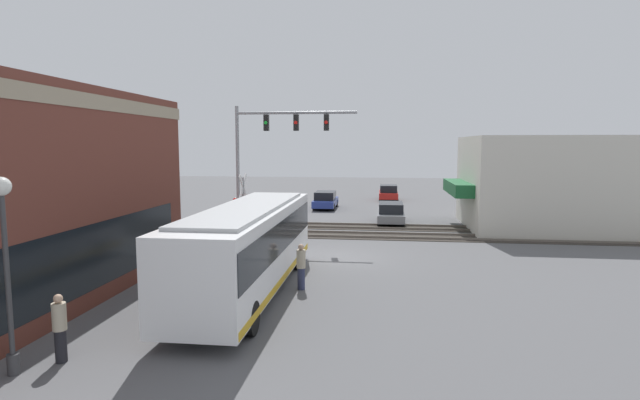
% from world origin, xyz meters
% --- Properties ---
extents(ground_plane, '(120.00, 120.00, 0.00)m').
position_xyz_m(ground_plane, '(0.00, 0.00, 0.00)').
color(ground_plane, '#565659').
extents(shop_building, '(8.93, 11.14, 5.94)m').
position_xyz_m(shop_building, '(10.18, -12.43, 2.97)').
color(shop_building, beige).
rests_on(shop_building, ground).
extents(city_bus, '(11.72, 2.59, 3.22)m').
position_xyz_m(city_bus, '(-6.01, 2.80, 1.78)').
color(city_bus, white).
rests_on(city_bus, ground).
extents(traffic_signal_gantry, '(0.42, 6.92, 7.59)m').
position_xyz_m(traffic_signal_gantry, '(4.40, 4.28, 5.57)').
color(traffic_signal_gantry, gray).
rests_on(traffic_signal_gantry, ground).
extents(crossing_signal, '(1.41, 1.18, 3.81)m').
position_xyz_m(crossing_signal, '(3.69, 5.77, 2.30)').
color(crossing_signal, gray).
rests_on(crossing_signal, ground).
extents(streetlamp, '(0.44, 0.44, 4.68)m').
position_xyz_m(streetlamp, '(-13.12, 6.59, 2.80)').
color(streetlamp, '#38383A').
rests_on(streetlamp, ground).
extents(rail_track_near, '(2.60, 60.00, 0.15)m').
position_xyz_m(rail_track_near, '(6.00, 0.00, 0.03)').
color(rail_track_near, '#332D28').
rests_on(rail_track_near, ground).
extents(rail_track_far, '(2.60, 60.00, 0.15)m').
position_xyz_m(rail_track_far, '(9.20, 0.00, 0.03)').
color(rail_track_far, '#332D28').
rests_on(rail_track_far, ground).
extents(parked_car_grey, '(4.76, 1.82, 1.43)m').
position_xyz_m(parked_car_grey, '(11.26, -2.60, 0.67)').
color(parked_car_grey, slate).
rests_on(parked_car_grey, ground).
extents(parked_car_blue, '(4.59, 1.82, 1.48)m').
position_xyz_m(parked_car_blue, '(18.54, 2.80, 0.69)').
color(parked_car_blue, navy).
rests_on(parked_car_blue, ground).
extents(parked_car_red, '(4.25, 1.82, 1.51)m').
position_xyz_m(parked_car_red, '(25.80, -2.60, 0.69)').
color(parked_car_red, '#B21E19').
rests_on(parked_car_red, ground).
extents(pedestrian_near_bus, '(0.34, 0.34, 1.73)m').
position_xyz_m(pedestrian_near_bus, '(-5.39, 0.98, 0.88)').
color(pedestrian_near_bus, '#2D3351').
rests_on(pedestrian_near_bus, ground).
extents(pedestrian_by_lamp, '(0.34, 0.34, 1.74)m').
position_xyz_m(pedestrian_by_lamp, '(-12.36, 5.90, 0.89)').
color(pedestrian_by_lamp, black).
rests_on(pedestrian_by_lamp, ground).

